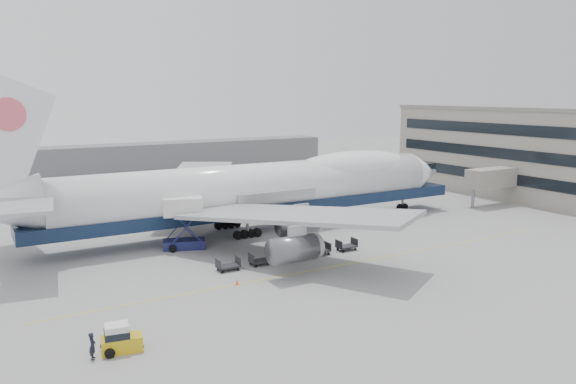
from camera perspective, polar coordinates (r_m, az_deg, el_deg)
ground at (r=64.17m, az=1.88°, el=-6.12°), size 260.00×260.00×0.00m
apron_line at (r=59.40m, az=4.99°, el=-7.48°), size 60.00×0.15×0.01m
hangar at (r=125.08m, az=-19.59°, el=2.83°), size 110.00×8.00×7.00m
airliner at (r=73.40m, az=-2.66°, el=0.42°), size 67.00×55.30×19.98m
catering_truck at (r=65.92m, az=-10.59°, el=-2.78°), size 5.26×4.33×6.05m
baggage_tug at (r=42.06m, az=-16.72°, el=-14.14°), size 2.96×1.90×2.02m
ground_worker at (r=41.51m, az=-19.25°, el=-14.54°), size 0.65×0.80×1.89m
traffic_cone at (r=53.74m, az=-5.19°, el=-9.11°), size 0.36×0.36×0.52m
dolly_0 at (r=57.88m, az=-6.10°, el=-7.43°), size 2.30×1.35×1.30m
dolly_1 at (r=59.42m, az=-2.81°, el=-6.92°), size 2.30×1.35×1.30m
dolly_2 at (r=61.15m, az=0.30°, el=-6.42°), size 2.30×1.35×1.30m
dolly_3 at (r=63.05m, az=3.22°, el=-5.93°), size 2.30×1.35×1.30m
dolly_4 at (r=65.11m, az=5.97°, el=-5.45°), size 2.30×1.35×1.30m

